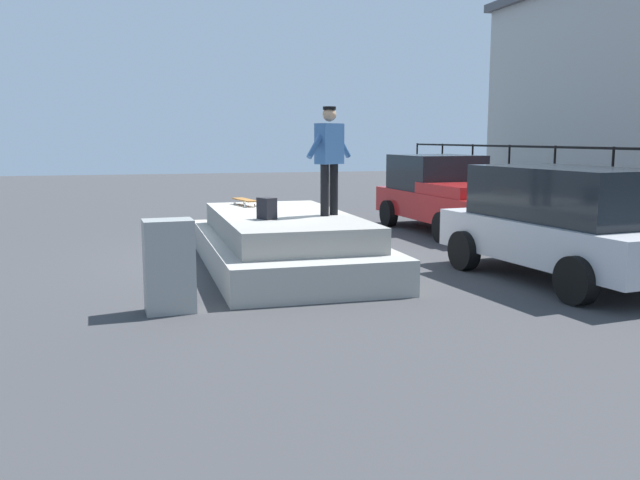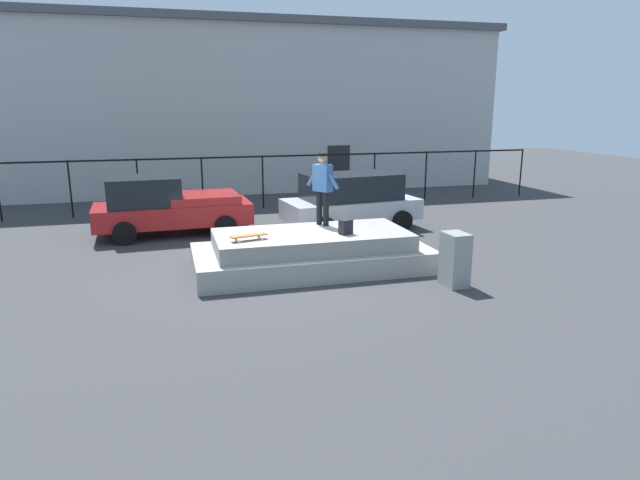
% 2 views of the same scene
% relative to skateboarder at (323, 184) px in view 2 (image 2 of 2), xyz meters
% --- Properties ---
extents(ground_plane, '(60.00, 60.00, 0.00)m').
position_rel_skateboarder_xyz_m(ground_plane, '(-1.30, -0.64, -1.90)').
color(ground_plane, '#38383A').
extents(concrete_ledge, '(5.44, 2.56, 0.89)m').
position_rel_skateboarder_xyz_m(concrete_ledge, '(-0.45, -0.66, -1.50)').
color(concrete_ledge, '#9E9B93').
rests_on(concrete_ledge, ground_plane).
extents(skateboarder, '(0.62, 0.91, 1.74)m').
position_rel_skateboarder_xyz_m(skateboarder, '(0.00, 0.00, 0.00)').
color(skateboarder, black).
rests_on(skateboarder, concrete_ledge).
extents(skateboard, '(0.84, 0.38, 0.12)m').
position_rel_skateboarder_xyz_m(skateboard, '(-1.97, -1.07, -0.92)').
color(skateboard, brown).
rests_on(skateboard, concrete_ledge).
extents(backpack, '(0.34, 0.30, 0.33)m').
position_rel_skateboarder_xyz_m(backpack, '(0.24, -1.08, -0.85)').
color(backpack, black).
rests_on(backpack, concrete_ledge).
extents(car_red_pickup_near, '(4.55, 2.24, 1.74)m').
position_rel_skateboarder_xyz_m(car_red_pickup_near, '(-3.64, 3.89, -1.03)').
color(car_red_pickup_near, '#B21E1E').
rests_on(car_red_pickup_near, ground_plane).
extents(car_silver_hatchback_mid, '(4.27, 2.46, 1.71)m').
position_rel_skateboarder_xyz_m(car_silver_hatchback_mid, '(1.81, 3.18, -1.00)').
color(car_silver_hatchback_mid, '#B7B7BC').
rests_on(car_silver_hatchback_mid, ground_plane).
extents(utility_box, '(0.48, 0.63, 1.15)m').
position_rel_skateboarder_xyz_m(utility_box, '(2.15, -2.67, -1.33)').
color(utility_box, gray).
rests_on(utility_box, ground_plane).
extents(fence_row, '(24.06, 0.06, 1.95)m').
position_rel_skateboarder_xyz_m(fence_row, '(-1.30, 7.30, -0.55)').
color(fence_row, black).
rests_on(fence_row, ground_plane).
extents(warehouse_building, '(25.58, 8.69, 7.25)m').
position_rel_skateboarder_xyz_m(warehouse_building, '(-1.30, 14.66, 1.73)').
color(warehouse_building, '#B2B2AD').
rests_on(warehouse_building, ground_plane).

